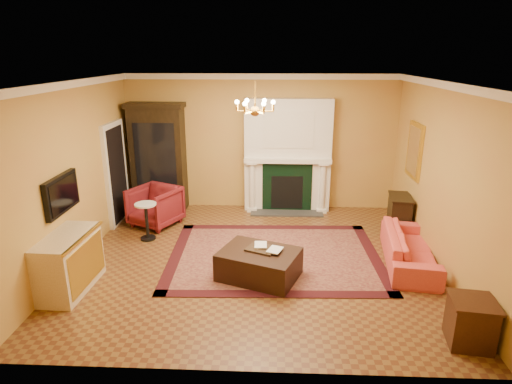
# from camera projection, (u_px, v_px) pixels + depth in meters

# --- Properties ---
(floor) EXTENTS (6.00, 5.50, 0.02)m
(floor) POSITION_uv_depth(u_px,v_px,m) (255.00, 260.00, 7.42)
(floor) COLOR brown
(floor) RESTS_ON ground
(ceiling) EXTENTS (6.00, 5.50, 0.02)m
(ceiling) POSITION_uv_depth(u_px,v_px,m) (255.00, 81.00, 6.49)
(ceiling) COLOR silver
(ceiling) RESTS_ON wall_back
(wall_back) EXTENTS (6.00, 0.02, 3.00)m
(wall_back) POSITION_uv_depth(u_px,v_px,m) (261.00, 143.00, 9.58)
(wall_back) COLOR #B79841
(wall_back) RESTS_ON floor
(wall_front) EXTENTS (6.00, 0.02, 3.00)m
(wall_front) POSITION_uv_depth(u_px,v_px,m) (242.00, 250.00, 4.33)
(wall_front) COLOR #B79841
(wall_front) RESTS_ON floor
(wall_left) EXTENTS (0.02, 5.50, 3.00)m
(wall_left) POSITION_uv_depth(u_px,v_px,m) (74.00, 174.00, 7.08)
(wall_left) COLOR #B79841
(wall_left) RESTS_ON floor
(wall_right) EXTENTS (0.02, 5.50, 3.00)m
(wall_right) POSITION_uv_depth(u_px,v_px,m) (443.00, 179.00, 6.82)
(wall_right) COLOR #B79841
(wall_right) RESTS_ON floor
(fireplace) EXTENTS (1.90, 0.70, 2.50)m
(fireplace) POSITION_uv_depth(u_px,v_px,m) (288.00, 158.00, 9.47)
(fireplace) COLOR silver
(fireplace) RESTS_ON wall_back
(crown_molding) EXTENTS (6.00, 5.50, 0.12)m
(crown_molding) POSITION_uv_depth(u_px,v_px,m) (258.00, 82.00, 7.42)
(crown_molding) COLOR white
(crown_molding) RESTS_ON ceiling
(doorway) EXTENTS (0.08, 1.05, 2.10)m
(doorway) POSITION_uv_depth(u_px,v_px,m) (116.00, 173.00, 8.83)
(doorway) COLOR silver
(doorway) RESTS_ON wall_left
(tv_panel) EXTENTS (0.09, 0.95, 0.58)m
(tv_panel) POSITION_uv_depth(u_px,v_px,m) (62.00, 194.00, 6.55)
(tv_panel) COLOR black
(tv_panel) RESTS_ON wall_left
(gilt_mirror) EXTENTS (0.06, 0.76, 1.05)m
(gilt_mirror) POSITION_uv_depth(u_px,v_px,m) (414.00, 151.00, 8.11)
(gilt_mirror) COLOR gold
(gilt_mirror) RESTS_ON wall_right
(chandelier) EXTENTS (0.63, 0.55, 0.53)m
(chandelier) POSITION_uv_depth(u_px,v_px,m) (255.00, 107.00, 6.61)
(chandelier) COLOR #BC8B33
(chandelier) RESTS_ON ceiling
(oriental_rug) EXTENTS (3.77, 2.88, 0.01)m
(oriental_rug) POSITION_uv_depth(u_px,v_px,m) (275.00, 255.00, 7.54)
(oriental_rug) COLOR #3F0D16
(oriental_rug) RESTS_ON floor
(china_cabinet) EXTENTS (1.15, 0.53, 2.30)m
(china_cabinet) POSITION_uv_depth(u_px,v_px,m) (159.00, 160.00, 9.52)
(china_cabinet) COLOR black
(china_cabinet) RESTS_ON floor
(wingback_armchair) EXTENTS (1.14, 1.12, 0.90)m
(wingback_armchair) POSITION_uv_depth(u_px,v_px,m) (155.00, 205.00, 8.78)
(wingback_armchair) COLOR maroon
(wingback_armchair) RESTS_ON floor
(pedestal_table) EXTENTS (0.41, 0.41, 0.73)m
(pedestal_table) POSITION_uv_depth(u_px,v_px,m) (147.00, 219.00, 8.09)
(pedestal_table) COLOR black
(pedestal_table) RESTS_ON floor
(commode) EXTENTS (0.60, 1.19, 0.87)m
(commode) POSITION_uv_depth(u_px,v_px,m) (69.00, 263.00, 6.36)
(commode) COLOR beige
(commode) RESTS_ON floor
(coral_sofa) EXTENTS (0.83, 1.99, 0.76)m
(coral_sofa) POSITION_uv_depth(u_px,v_px,m) (410.00, 243.00, 7.16)
(coral_sofa) COLOR #D74E44
(coral_sofa) RESTS_ON floor
(end_table) EXTENTS (0.55, 0.55, 0.57)m
(end_table) POSITION_uv_depth(u_px,v_px,m) (470.00, 323.00, 5.19)
(end_table) COLOR #371B0F
(end_table) RESTS_ON floor
(console_table) EXTENTS (0.47, 0.71, 0.74)m
(console_table) POSITION_uv_depth(u_px,v_px,m) (399.00, 215.00, 8.41)
(console_table) COLOR black
(console_table) RESTS_ON floor
(leather_ottoman) EXTENTS (1.41, 1.23, 0.44)m
(leather_ottoman) POSITION_uv_depth(u_px,v_px,m) (259.00, 264.00, 6.75)
(leather_ottoman) COLOR black
(leather_ottoman) RESTS_ON oriental_rug
(ottoman_tray) EXTENTS (0.55, 0.50, 0.03)m
(ottoman_tray) POSITION_uv_depth(u_px,v_px,m) (262.00, 249.00, 6.73)
(ottoman_tray) COLOR black
(ottoman_tray) RESTS_ON leather_ottoman
(book_a) EXTENTS (0.20, 0.03, 0.26)m
(book_a) POSITION_uv_depth(u_px,v_px,m) (254.00, 238.00, 6.77)
(book_a) COLOR gray
(book_a) RESTS_ON ottoman_tray
(book_b) EXTENTS (0.19, 0.09, 0.27)m
(book_b) POSITION_uv_depth(u_px,v_px,m) (269.00, 241.00, 6.63)
(book_b) COLOR gray
(book_b) RESTS_ON ottoman_tray
(topiary_left) EXTENTS (0.17, 0.17, 0.46)m
(topiary_left) POSITION_uv_depth(u_px,v_px,m) (252.00, 146.00, 9.37)
(topiary_left) COLOR gray
(topiary_left) RESTS_ON fireplace
(topiary_right) EXTENTS (0.15, 0.15, 0.41)m
(topiary_right) POSITION_uv_depth(u_px,v_px,m) (322.00, 147.00, 9.31)
(topiary_right) COLOR gray
(topiary_right) RESTS_ON fireplace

